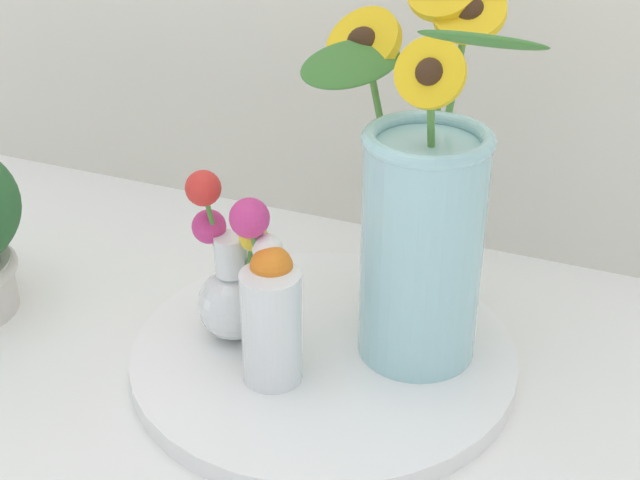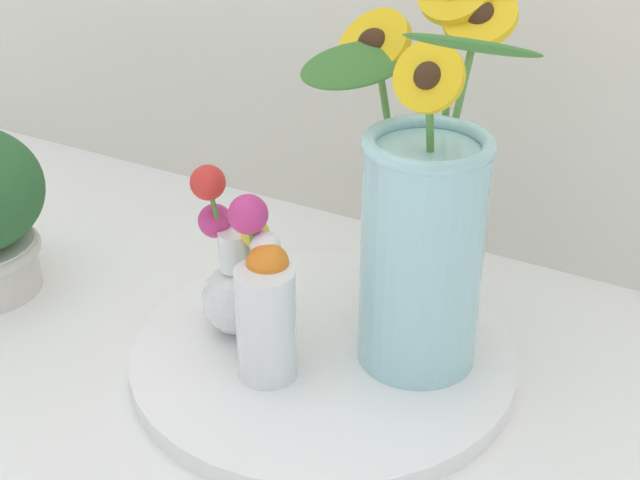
# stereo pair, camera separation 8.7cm
# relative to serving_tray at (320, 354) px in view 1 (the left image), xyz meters

# --- Properties ---
(ground_plane) EXTENTS (6.00, 6.00, 0.00)m
(ground_plane) POSITION_rel_serving_tray_xyz_m (0.00, -0.05, -0.01)
(ground_plane) COLOR white
(serving_tray) EXTENTS (0.40, 0.40, 0.02)m
(serving_tray) POSITION_rel_serving_tray_xyz_m (0.00, 0.00, 0.00)
(serving_tray) COLOR white
(serving_tray) RESTS_ON ground_plane
(mason_jar_sunflowers) EXTENTS (0.25, 0.24, 0.38)m
(mason_jar_sunflowers) POSITION_rel_serving_tray_xyz_m (0.09, 0.04, 0.16)
(mason_jar_sunflowers) COLOR #9ED1D6
(mason_jar_sunflowers) RESTS_ON serving_tray
(vase_small_center) EXTENTS (0.08, 0.07, 0.18)m
(vase_small_center) POSITION_rel_serving_tray_xyz_m (-0.03, -0.06, 0.09)
(vase_small_center) COLOR white
(vase_small_center) RESTS_ON serving_tray
(vase_bulb_right) EXTENTS (0.09, 0.08, 0.19)m
(vase_bulb_right) POSITION_rel_serving_tray_xyz_m (-0.09, -0.02, 0.07)
(vase_bulb_right) COLOR white
(vase_bulb_right) RESTS_ON serving_tray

